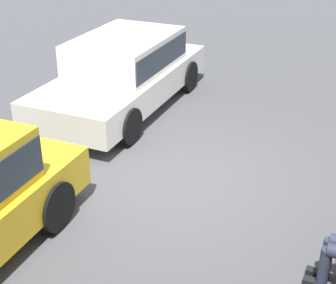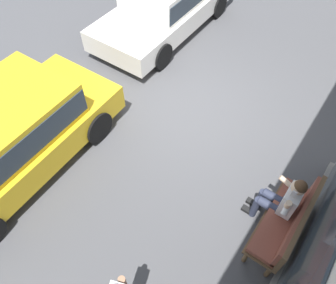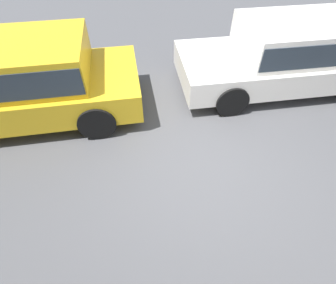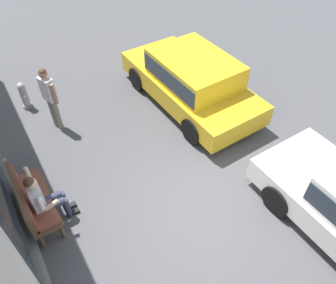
# 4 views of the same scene
# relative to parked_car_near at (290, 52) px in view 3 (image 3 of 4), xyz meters

# --- Properties ---
(ground_plane) EXTENTS (60.00, 60.00, 0.00)m
(ground_plane) POSITION_rel_parked_car_near_xyz_m (2.26, 2.14, -0.78)
(ground_plane) COLOR #4C4C4F
(parked_car_near) EXTENTS (4.46, 1.94, 1.41)m
(parked_car_near) POSITION_rel_parked_car_near_xyz_m (0.00, 0.00, 0.00)
(parked_car_near) COLOR white
(parked_car_near) RESTS_ON ground_plane
(parked_car_mid) EXTENTS (4.38, 2.07, 1.48)m
(parked_car_mid) POSITION_rel_parked_car_near_xyz_m (5.29, 0.30, 0.03)
(parked_car_mid) COLOR gold
(parked_car_mid) RESTS_ON ground_plane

